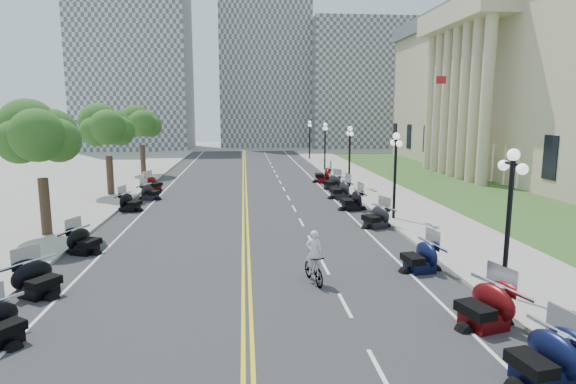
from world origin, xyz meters
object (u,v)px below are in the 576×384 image
object	(u,v)px
civic_building	(576,84)
cyclist_rider	(314,232)
flagpole	(433,125)
bicycle	(314,269)
motorcycle_n_3	(485,304)

from	to	relation	value
civic_building	cyclist_rider	xyz separation A→B (m)	(-29.53, -27.84, -6.95)
civic_building	flagpole	distance (m)	14.53
civic_building	bicycle	xyz separation A→B (m)	(-29.53, -27.84, -8.34)
civic_building	flagpole	world-z (taller)	civic_building
flagpole	motorcycle_n_3	bearing A→B (deg)	-109.13
bicycle	flagpole	bearing A→B (deg)	49.03
flagpole	cyclist_rider	distance (m)	32.03
flagpole	cyclist_rider	bearing A→B (deg)	-119.15
flagpole	bicycle	world-z (taller)	flagpole
flagpole	civic_building	bearing A→B (deg)	0.00
flagpole	bicycle	xyz separation A→B (m)	(-15.53, -27.84, -4.44)
motorcycle_n_3	cyclist_rider	world-z (taller)	cyclist_rider
bicycle	cyclist_rider	xyz separation A→B (m)	(0.00, 0.00, 1.39)
motorcycle_n_3	civic_building	bearing A→B (deg)	126.16
motorcycle_n_3	cyclist_rider	distance (m)	6.17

